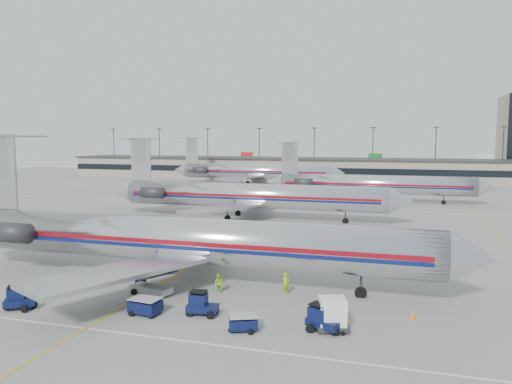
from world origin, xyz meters
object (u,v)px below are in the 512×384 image
at_px(jet_foreground, 176,239).
at_px(jet_second_row, 245,195).
at_px(uld_container, 332,314).
at_px(tug_center, 201,304).
at_px(belt_loader, 152,287).

relative_size(jet_foreground, jet_second_row, 1.02).
bearing_deg(uld_container, jet_second_row, 98.41).
distance_m(tug_center, belt_loader, 6.21).
height_order(jet_foreground, belt_loader, jet_foreground).
distance_m(jet_second_row, uld_container, 43.93).
xyz_separation_m(jet_foreground, uld_container, (13.97, -7.07, -2.55)).
height_order(jet_second_row, tug_center, jet_second_row).
bearing_deg(tug_center, jet_second_row, 98.26).
bearing_deg(jet_second_row, tug_center, -76.22).
relative_size(jet_second_row, belt_loader, 11.34).
bearing_deg(tug_center, jet_foreground, 120.71).
height_order(jet_foreground, tug_center, jet_foreground).
distance_m(jet_second_row, belt_loader, 36.90).
bearing_deg(jet_second_row, uld_container, -64.96).
xyz_separation_m(tug_center, uld_container, (8.84, -0.07, 0.27)).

